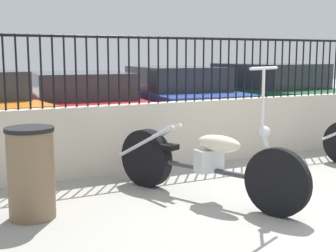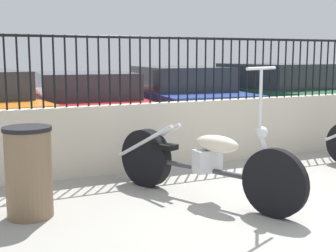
{
  "view_description": "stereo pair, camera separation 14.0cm",
  "coord_description": "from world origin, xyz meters",
  "px_view_note": "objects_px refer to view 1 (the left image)",
  "views": [
    {
      "loc": [
        -3.41,
        -3.21,
        1.56
      ],
      "look_at": [
        -0.87,
        1.8,
        0.7
      ],
      "focal_mm": 50.0,
      "sensor_mm": 36.0,
      "label": 1
    },
    {
      "loc": [
        -3.28,
        -3.28,
        1.56
      ],
      "look_at": [
        -0.87,
        1.8,
        0.7
      ],
      "focal_mm": 50.0,
      "sensor_mm": 36.0,
      "label": 2
    }
  ],
  "objects_px": {
    "car_blue": "(173,98)",
    "car_green": "(263,95)",
    "motorcycle_dark_grey": "(195,161)",
    "car_red": "(80,104)",
    "trash_bin": "(31,173)"
  },
  "relations": [
    {
      "from": "motorcycle_dark_grey",
      "to": "trash_bin",
      "type": "distance_m",
      "value": 1.73
    },
    {
      "from": "car_blue",
      "to": "car_green",
      "type": "distance_m",
      "value": 2.08
    },
    {
      "from": "trash_bin",
      "to": "car_blue",
      "type": "relative_size",
      "value": 0.2
    },
    {
      "from": "motorcycle_dark_grey",
      "to": "car_blue",
      "type": "xyz_separation_m",
      "value": [
        1.99,
        4.36,
        0.27
      ]
    },
    {
      "from": "motorcycle_dark_grey",
      "to": "car_green",
      "type": "bearing_deg",
      "value": 110.24
    },
    {
      "from": "car_blue",
      "to": "car_green",
      "type": "xyz_separation_m",
      "value": [
        2.04,
        -0.42,
        0.02
      ]
    },
    {
      "from": "car_blue",
      "to": "car_green",
      "type": "height_order",
      "value": "car_green"
    },
    {
      "from": "trash_bin",
      "to": "car_blue",
      "type": "bearing_deg",
      "value": 48.7
    },
    {
      "from": "car_red",
      "to": "car_green",
      "type": "bearing_deg",
      "value": -87.81
    },
    {
      "from": "car_red",
      "to": "car_green",
      "type": "relative_size",
      "value": 0.98
    },
    {
      "from": "car_red",
      "to": "car_blue",
      "type": "xyz_separation_m",
      "value": [
        2.04,
        0.13,
        0.03
      ]
    },
    {
      "from": "car_red",
      "to": "car_green",
      "type": "xyz_separation_m",
      "value": [
        4.08,
        -0.29,
        0.05
      ]
    },
    {
      "from": "car_red",
      "to": "car_green",
      "type": "height_order",
      "value": "car_green"
    },
    {
      "from": "motorcycle_dark_grey",
      "to": "car_red",
      "type": "relative_size",
      "value": 0.52
    },
    {
      "from": "car_blue",
      "to": "motorcycle_dark_grey",
      "type": "bearing_deg",
      "value": 161.23
    }
  ]
}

